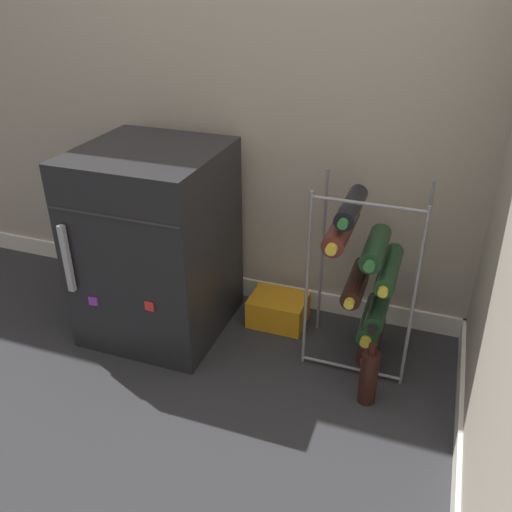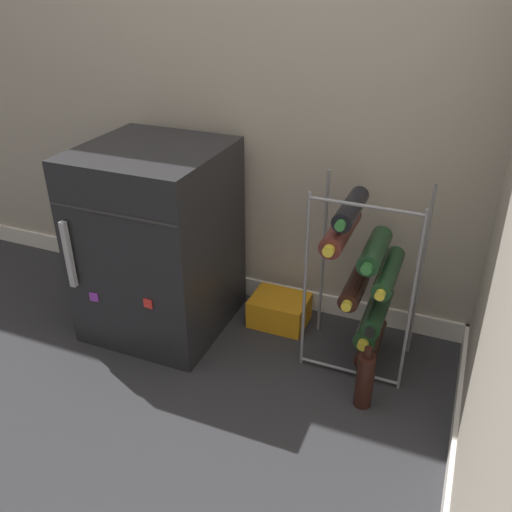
{
  "view_description": "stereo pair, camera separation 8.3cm",
  "coord_description": "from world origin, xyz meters",
  "px_view_note": "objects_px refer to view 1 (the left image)",
  "views": [
    {
      "loc": [
        0.6,
        -1.38,
        1.4
      ],
      "look_at": [
        -0.02,
        0.35,
        0.39
      ],
      "focal_mm": 38.0,
      "sensor_mm": 36.0,
      "label": 1
    },
    {
      "loc": [
        0.68,
        -1.35,
        1.4
      ],
      "look_at": [
        -0.02,
        0.35,
        0.39
      ],
      "focal_mm": 38.0,
      "sensor_mm": 36.0,
      "label": 2
    }
  ],
  "objects_px": {
    "mini_fridge": "(156,243)",
    "soda_box": "(278,309)",
    "wine_rack": "(366,276)",
    "loose_bottle_floor": "(369,377)"
  },
  "relations": [
    {
      "from": "wine_rack",
      "to": "soda_box",
      "type": "distance_m",
      "value": 0.49
    },
    {
      "from": "wine_rack",
      "to": "soda_box",
      "type": "xyz_separation_m",
      "value": [
        -0.37,
        0.11,
        -0.3
      ]
    },
    {
      "from": "mini_fridge",
      "to": "soda_box",
      "type": "bearing_deg",
      "value": 20.38
    },
    {
      "from": "soda_box",
      "to": "loose_bottle_floor",
      "type": "height_order",
      "value": "loose_bottle_floor"
    },
    {
      "from": "wine_rack",
      "to": "loose_bottle_floor",
      "type": "distance_m",
      "value": 0.36
    },
    {
      "from": "wine_rack",
      "to": "soda_box",
      "type": "relative_size",
      "value": 3.02
    },
    {
      "from": "mini_fridge",
      "to": "wine_rack",
      "type": "height_order",
      "value": "mini_fridge"
    },
    {
      "from": "mini_fridge",
      "to": "loose_bottle_floor",
      "type": "xyz_separation_m",
      "value": [
        0.92,
        -0.18,
        -0.28
      ]
    },
    {
      "from": "soda_box",
      "to": "mini_fridge",
      "type": "bearing_deg",
      "value": -159.62
    },
    {
      "from": "mini_fridge",
      "to": "soda_box",
      "type": "xyz_separation_m",
      "value": [
        0.47,
        0.17,
        -0.33
      ]
    }
  ]
}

